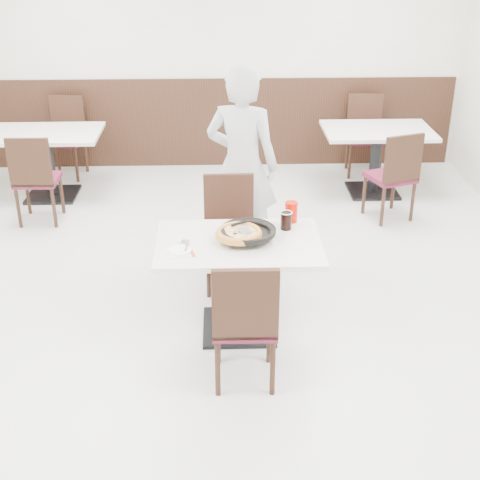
{
  "coord_description": "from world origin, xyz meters",
  "views": [
    {
      "loc": [
        0.02,
        -4.67,
        2.87
      ],
      "look_at": [
        0.17,
        -0.3,
        0.75
      ],
      "focal_mm": 50.0,
      "sensor_mm": 36.0,
      "label": 1
    }
  ],
  "objects_px": {
    "bg_table_left": "(49,165)",
    "bg_chair_right_near": "(390,175)",
    "bg_chair_right_far": "(365,136)",
    "pizza_pan": "(248,234)",
    "bg_chair_left_near": "(37,178)",
    "pizza": "(239,234)",
    "bg_chair_left_far": "(65,139)",
    "cola_glass": "(286,221)",
    "diner_person": "(242,166)",
    "side_plate": "(180,250)",
    "red_cup": "(291,212)",
    "main_table": "(239,286)",
    "chair_near": "(244,319)",
    "chair_far": "(229,236)",
    "bg_table_right": "(375,161)"
  },
  "relations": [
    {
      "from": "diner_person",
      "to": "bg_chair_right_near",
      "type": "relative_size",
      "value": 1.88
    },
    {
      "from": "main_table",
      "to": "pizza",
      "type": "relative_size",
      "value": 3.55
    },
    {
      "from": "bg_table_right",
      "to": "bg_chair_right_far",
      "type": "distance_m",
      "value": 0.63
    },
    {
      "from": "main_table",
      "to": "diner_person",
      "type": "xyz_separation_m",
      "value": [
        0.07,
        1.24,
        0.52
      ]
    },
    {
      "from": "main_table",
      "to": "cola_glass",
      "type": "relative_size",
      "value": 9.23
    },
    {
      "from": "bg_chair_right_near",
      "to": "bg_chair_right_far",
      "type": "distance_m",
      "value": 1.33
    },
    {
      "from": "side_plate",
      "to": "cola_glass",
      "type": "bearing_deg",
      "value": 24.41
    },
    {
      "from": "cola_glass",
      "to": "diner_person",
      "type": "relative_size",
      "value": 0.07
    },
    {
      "from": "main_table",
      "to": "chair_near",
      "type": "xyz_separation_m",
      "value": [
        0.02,
        -0.61,
        0.1
      ]
    },
    {
      "from": "pizza_pan",
      "to": "bg_table_left",
      "type": "relative_size",
      "value": 0.29
    },
    {
      "from": "chair_far",
      "to": "cola_glass",
      "type": "distance_m",
      "value": 0.71
    },
    {
      "from": "side_plate",
      "to": "pizza_pan",
      "type": "bearing_deg",
      "value": 19.98
    },
    {
      "from": "pizza_pan",
      "to": "bg_chair_left_near",
      "type": "xyz_separation_m",
      "value": [
        -2.06,
        2.09,
        -0.32
      ]
    },
    {
      "from": "side_plate",
      "to": "red_cup",
      "type": "xyz_separation_m",
      "value": [
        0.83,
        0.49,
        0.07
      ]
    },
    {
      "from": "pizza",
      "to": "bg_table_right",
      "type": "xyz_separation_m",
      "value": [
        1.64,
        2.8,
        -0.44
      ]
    },
    {
      "from": "pizza",
      "to": "bg_chair_left_far",
      "type": "distance_m",
      "value": 3.99
    },
    {
      "from": "red_cup",
      "to": "bg_table_right",
      "type": "distance_m",
      "value": 2.77
    },
    {
      "from": "chair_far",
      "to": "bg_table_left",
      "type": "bearing_deg",
      "value": -47.66
    },
    {
      "from": "bg_chair_left_near",
      "to": "bg_chair_right_near",
      "type": "xyz_separation_m",
      "value": [
        3.62,
        -0.04,
        0.0
      ]
    },
    {
      "from": "bg_chair_right_near",
      "to": "bg_chair_right_far",
      "type": "xyz_separation_m",
      "value": [
        0.0,
        1.33,
        0.0
      ]
    },
    {
      "from": "cola_glass",
      "to": "bg_chair_left_near",
      "type": "bearing_deg",
      "value": 140.91
    },
    {
      "from": "pizza_pan",
      "to": "diner_person",
      "type": "xyz_separation_m",
      "value": [
        0.0,
        1.21,
        0.1
      ]
    },
    {
      "from": "diner_person",
      "to": "bg_table_left",
      "type": "distance_m",
      "value": 2.67
    },
    {
      "from": "chair_far",
      "to": "bg_chair_left_near",
      "type": "relative_size",
      "value": 1.0
    },
    {
      "from": "bg_chair_right_near",
      "to": "diner_person",
      "type": "bearing_deg",
      "value": -171.34
    },
    {
      "from": "chair_far",
      "to": "bg_table_right",
      "type": "relative_size",
      "value": 0.79
    },
    {
      "from": "pizza_pan",
      "to": "bg_chair_right_near",
      "type": "relative_size",
      "value": 0.37
    },
    {
      "from": "bg_chair_right_near",
      "to": "pizza",
      "type": "bearing_deg",
      "value": -147.75
    },
    {
      "from": "main_table",
      "to": "bg_chair_right_near",
      "type": "height_order",
      "value": "bg_chair_right_near"
    },
    {
      "from": "side_plate",
      "to": "cola_glass",
      "type": "xyz_separation_m",
      "value": [
        0.78,
        0.35,
        0.06
      ]
    },
    {
      "from": "main_table",
      "to": "bg_table_left",
      "type": "relative_size",
      "value": 1.0
    },
    {
      "from": "main_table",
      "to": "bg_chair_right_far",
      "type": "bearing_deg",
      "value": 64.36
    },
    {
      "from": "bg_table_left",
      "to": "bg_chair_right_near",
      "type": "distance_m",
      "value": 3.74
    },
    {
      "from": "side_plate",
      "to": "red_cup",
      "type": "bearing_deg",
      "value": 30.43
    },
    {
      "from": "chair_far",
      "to": "bg_chair_left_far",
      "type": "height_order",
      "value": "same"
    },
    {
      "from": "chair_near",
      "to": "cola_glass",
      "type": "relative_size",
      "value": 7.31
    },
    {
      "from": "chair_far",
      "to": "bg_chair_left_near",
      "type": "xyz_separation_m",
      "value": [
        -1.94,
        1.44,
        0.0
      ]
    },
    {
      "from": "cola_glass",
      "to": "bg_table_right",
      "type": "relative_size",
      "value": 0.11
    },
    {
      "from": "pizza",
      "to": "bg_chair_left_far",
      "type": "relative_size",
      "value": 0.36
    },
    {
      "from": "pizza",
      "to": "cola_glass",
      "type": "xyz_separation_m",
      "value": [
        0.36,
        0.21,
        0.0
      ]
    },
    {
      "from": "pizza",
      "to": "cola_glass",
      "type": "bearing_deg",
      "value": 30.3
    },
    {
      "from": "pizza",
      "to": "bg_chair_left_far",
      "type": "xyz_separation_m",
      "value": [
        -1.98,
        3.44,
        -0.34
      ]
    },
    {
      "from": "main_table",
      "to": "chair_far",
      "type": "relative_size",
      "value": 1.26
    },
    {
      "from": "side_plate",
      "to": "bg_table_right",
      "type": "bearing_deg",
      "value": 55.06
    },
    {
      "from": "red_cup",
      "to": "bg_chair_left_near",
      "type": "bearing_deg",
      "value": 143.54
    },
    {
      "from": "chair_far",
      "to": "diner_person",
      "type": "distance_m",
      "value": 0.71
    },
    {
      "from": "pizza",
      "to": "bg_chair_left_near",
      "type": "xyz_separation_m",
      "value": [
        -1.99,
        2.12,
        -0.34
      ]
    },
    {
      "from": "main_table",
      "to": "diner_person",
      "type": "bearing_deg",
      "value": 86.82
    },
    {
      "from": "red_cup",
      "to": "bg_table_right",
      "type": "xyz_separation_m",
      "value": [
        1.22,
        2.45,
        -0.45
      ]
    },
    {
      "from": "chair_near",
      "to": "side_plate",
      "type": "xyz_separation_m",
      "value": [
        -0.44,
        0.46,
        0.28
      ]
    }
  ]
}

